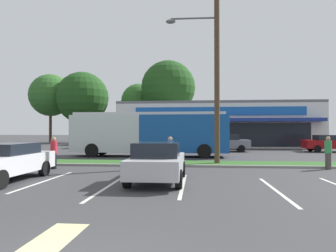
{
  "coord_description": "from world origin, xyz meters",
  "views": [
    {
      "loc": [
        1.93,
        -3.48,
        1.94
      ],
      "look_at": [
        -0.06,
        18.1,
        2.25
      ],
      "focal_mm": 32.81,
      "sensor_mm": 36.0,
      "label": 1
    }
  ],
  "objects_px": {
    "bus_stop_bench": "(7,158)",
    "pedestrian_mid": "(54,153)",
    "pedestrian_near_bench": "(170,153)",
    "pedestrian_by_pole": "(328,153)",
    "car_4": "(5,161)",
    "car_3": "(148,143)",
    "car_5": "(158,162)",
    "utility_pole": "(215,56)",
    "car_1": "(329,143)",
    "city_bus": "(150,133)",
    "car_0": "(225,143)"
  },
  "relations": [
    {
      "from": "city_bus",
      "to": "car_0",
      "type": "xyz_separation_m",
      "value": [
        6.11,
        5.89,
        -0.96
      ]
    },
    {
      "from": "city_bus",
      "to": "pedestrian_mid",
      "type": "bearing_deg",
      "value": 65.17
    },
    {
      "from": "car_5",
      "to": "pedestrian_by_pole",
      "type": "xyz_separation_m",
      "value": [
        7.98,
        4.48,
        0.06
      ]
    },
    {
      "from": "bus_stop_bench",
      "to": "pedestrian_mid",
      "type": "distance_m",
      "value": 2.82
    },
    {
      "from": "car_4",
      "to": "pedestrian_near_bench",
      "type": "relative_size",
      "value": 2.9
    },
    {
      "from": "utility_pole",
      "to": "pedestrian_mid",
      "type": "bearing_deg",
      "value": -163.21
    },
    {
      "from": "car_4",
      "to": "pedestrian_near_bench",
      "type": "xyz_separation_m",
      "value": [
        5.98,
        3.87,
        0.07
      ]
    },
    {
      "from": "car_0",
      "to": "car_4",
      "type": "bearing_deg",
      "value": 60.34
    },
    {
      "from": "city_bus",
      "to": "car_5",
      "type": "distance_m",
      "value": 11.37
    },
    {
      "from": "bus_stop_bench",
      "to": "car_0",
      "type": "bearing_deg",
      "value": -133.59
    },
    {
      "from": "utility_pole",
      "to": "car_3",
      "type": "relative_size",
      "value": 2.52
    },
    {
      "from": "car_1",
      "to": "pedestrian_mid",
      "type": "bearing_deg",
      "value": -143.7
    },
    {
      "from": "utility_pole",
      "to": "car_3",
      "type": "distance_m",
      "value": 13.46
    },
    {
      "from": "utility_pole",
      "to": "car_5",
      "type": "xyz_separation_m",
      "value": [
        -2.48,
        -5.85,
        -5.34
      ]
    },
    {
      "from": "car_4",
      "to": "pedestrian_near_bench",
      "type": "distance_m",
      "value": 7.13
    },
    {
      "from": "car_4",
      "to": "pedestrian_by_pole",
      "type": "distance_m",
      "value": 14.62
    },
    {
      "from": "utility_pole",
      "to": "car_4",
      "type": "height_order",
      "value": "utility_pole"
    },
    {
      "from": "car_4",
      "to": "pedestrian_by_pole",
      "type": "relative_size",
      "value": 2.88
    },
    {
      "from": "car_5",
      "to": "pedestrian_mid",
      "type": "relative_size",
      "value": 2.61
    },
    {
      "from": "car_3",
      "to": "car_4",
      "type": "height_order",
      "value": "car_3"
    },
    {
      "from": "car_3",
      "to": "car_1",
      "type": "bearing_deg",
      "value": 1.65
    },
    {
      "from": "city_bus",
      "to": "car_1",
      "type": "bearing_deg",
      "value": -157.29
    },
    {
      "from": "pedestrian_near_bench",
      "to": "pedestrian_by_pole",
      "type": "relative_size",
      "value": 0.99
    },
    {
      "from": "car_3",
      "to": "car_4",
      "type": "distance_m",
      "value": 17.5
    },
    {
      "from": "car_4",
      "to": "pedestrian_by_pole",
      "type": "height_order",
      "value": "pedestrian_by_pole"
    },
    {
      "from": "car_3",
      "to": "car_0",
      "type": "bearing_deg",
      "value": 1.0
    },
    {
      "from": "pedestrian_near_bench",
      "to": "pedestrian_mid",
      "type": "bearing_deg",
      "value": 151.6
    },
    {
      "from": "car_0",
      "to": "car_1",
      "type": "distance_m",
      "value": 9.25
    },
    {
      "from": "car_4",
      "to": "pedestrian_mid",
      "type": "bearing_deg",
      "value": 178.27
    },
    {
      "from": "utility_pole",
      "to": "pedestrian_near_bench",
      "type": "distance_m",
      "value": 6.22
    },
    {
      "from": "pedestrian_by_pole",
      "to": "car_5",
      "type": "bearing_deg",
      "value": 161.49
    },
    {
      "from": "car_5",
      "to": "pedestrian_near_bench",
      "type": "relative_size",
      "value": 2.57
    },
    {
      "from": "car_5",
      "to": "car_3",
      "type": "bearing_deg",
      "value": 10.19
    },
    {
      "from": "utility_pole",
      "to": "pedestrian_near_bench",
      "type": "xyz_separation_m",
      "value": [
        -2.3,
        -2.36,
        -5.28
      ]
    },
    {
      "from": "bus_stop_bench",
      "to": "car_1",
      "type": "xyz_separation_m",
      "value": [
        21.81,
        13.54,
        0.28
      ]
    },
    {
      "from": "car_5",
      "to": "pedestrian_near_bench",
      "type": "xyz_separation_m",
      "value": [
        0.18,
        3.5,
        0.06
      ]
    },
    {
      "from": "car_0",
      "to": "utility_pole",
      "type": "bearing_deg",
      "value": 81.73
    },
    {
      "from": "bus_stop_bench",
      "to": "car_0",
      "type": "distance_m",
      "value": 18.22
    },
    {
      "from": "car_5",
      "to": "pedestrian_by_pole",
      "type": "relative_size",
      "value": 2.56
    },
    {
      "from": "city_bus",
      "to": "car_1",
      "type": "xyz_separation_m",
      "value": [
        15.35,
        6.23,
        -0.98
      ]
    },
    {
      "from": "car_1",
      "to": "car_4",
      "type": "distance_m",
      "value": 26.12
    },
    {
      "from": "bus_stop_bench",
      "to": "city_bus",
      "type": "bearing_deg",
      "value": -131.45
    },
    {
      "from": "bus_stop_bench",
      "to": "pedestrian_mid",
      "type": "xyz_separation_m",
      "value": [
        2.77,
        -0.45,
        0.3
      ]
    },
    {
      "from": "city_bus",
      "to": "bus_stop_bench",
      "type": "height_order",
      "value": "city_bus"
    },
    {
      "from": "car_5",
      "to": "pedestrian_near_bench",
      "type": "distance_m",
      "value": 3.5
    },
    {
      "from": "pedestrian_mid",
      "to": "bus_stop_bench",
      "type": "bearing_deg",
      "value": 133.26
    },
    {
      "from": "car_1",
      "to": "car_4",
      "type": "height_order",
      "value": "car_1"
    },
    {
      "from": "car_3",
      "to": "bus_stop_bench",
      "type": "bearing_deg",
      "value": -112.51
    },
    {
      "from": "pedestrian_near_bench",
      "to": "bus_stop_bench",
      "type": "bearing_deg",
      "value": 148.29
    },
    {
      "from": "car_0",
      "to": "car_4",
      "type": "height_order",
      "value": "car_0"
    }
  ]
}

